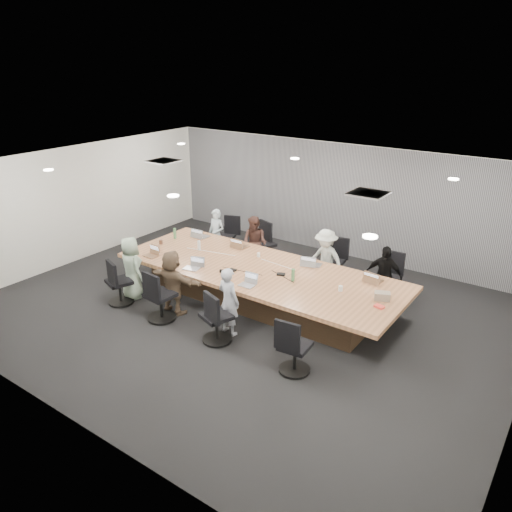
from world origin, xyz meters
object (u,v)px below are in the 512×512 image
Objects in this scene: bottle_clear at (199,245)px; laptop_5 at (191,269)px; chair_7 at (295,350)px; person_4 at (131,268)px; bottle_green_right at (293,275)px; laptop_6 at (247,285)px; person_0 at (216,234)px; conference_table at (259,284)px; stapler at (224,272)px; laptop_1 at (241,246)px; mug_brown at (161,242)px; person_6 at (229,301)px; canvas_bag at (382,296)px; laptop_2 at (313,265)px; chair_3 at (389,281)px; laptop_0 at (202,236)px; chair_1 at (263,248)px; chair_0 at (225,240)px; chair_5 at (161,299)px; person_3 at (384,276)px; person_1 at (255,243)px; chair_2 at (332,265)px; snack_packet at (379,307)px; person_2 at (325,260)px; bottle_green_left at (175,233)px; chair_4 at (120,285)px; chair_6 at (217,320)px; person_5 at (173,282)px; laptop_3 at (373,280)px.

laptop_5 is at bearing -57.39° from bottle_clear.
person_4 is at bearing 169.88° from chair_7.
laptop_5 is at bearing -160.62° from bottle_green_right.
laptop_5 is 1.11× the size of laptop_6.
laptop_5 is at bearing -62.53° from person_0.
stapler reaches higher than conference_table.
laptop_1 is (-2.94, 2.50, 0.35)m from chair_7.
mug_brown is at bearing 165.07° from laptop_6.
person_6 reaches higher than canvas_bag.
mug_brown is at bearing -59.26° from person_4.
chair_7 is 2.38× the size of laptop_2.
chair_3 is 2.15× the size of laptop_0.
bottle_green_right is at bearing 154.86° from chair_1.
chair_1 is 4.92× the size of stapler.
laptop_0 is at bearing 71.41° from chair_0.
bottle_clear is at bearing 113.58° from chair_5.
chair_0 is 2.76m from laptop_5.
laptop_1 is 3.23m from person_3.
laptop_6 is 1.06× the size of canvas_bag.
chair_0 is 1.24m from person_1.
chair_2 is at bearing 161.41° from chair_0.
chair_0 is 2.33× the size of laptop_2.
bottle_green_right is (0.59, 0.70, 0.11)m from laptop_6.
chair_7 reaches higher than laptop_1.
person_2 is at bearing 140.13° from snack_packet.
bottle_clear is at bearing 24.18° from chair_2.
laptop_0 is at bearing -179.27° from person_3.
mug_brown is at bearing 66.89° from chair_1.
bottle_clear is 0.80× the size of canvas_bag.
chair_3 is 4.55× the size of snack_packet.
chair_3 is 2.25m from bottle_green_right.
bottle_green_left is (-1.54, 1.14, 0.12)m from laptop_5.
person_1 is (-2.94, 3.05, 0.25)m from chair_7.
canvas_bag is (1.77, -1.58, 0.39)m from chair_2.
bottle_green_left reaches higher than bottle_clear.
stapler is (-2.33, 1.11, 0.37)m from chair_7.
laptop_6 is at bearing 39.20° from chair_4.
laptop_1 is 2.48m from person_4.
chair_6 is at bearing -127.71° from person_3.
canvas_bag is (3.63, -1.23, 0.17)m from person_1.
laptop_5 is 3.15× the size of mug_brown.
chair_0 is 0.60× the size of person_5.
laptop_0 is at bearing -159.81° from person_1.
chair_3 is at bearing -131.32° from person_4.
chair_1 reaches higher than chair_6.
mug_brown is at bearing 142.96° from laptop_5.
chair_2 reaches higher than laptop_1.
person_1 reaches higher than chair_5.
chair_3 reaches higher than conference_table.
chair_1 reaches higher than laptop_3.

